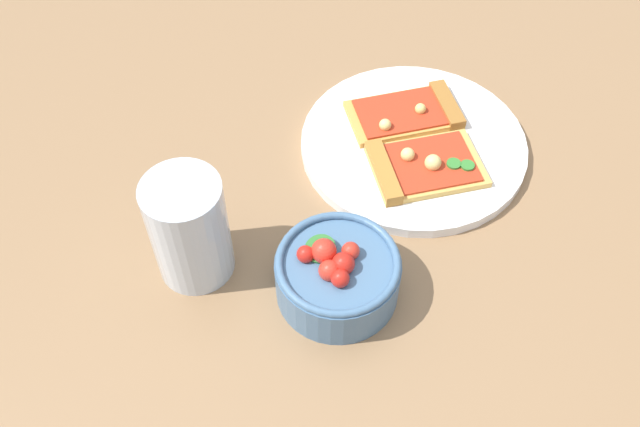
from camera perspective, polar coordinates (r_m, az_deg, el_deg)
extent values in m
plane|color=#93704C|center=(0.85, 5.62, 4.41)|extent=(2.40, 2.40, 0.00)
cylinder|color=white|center=(0.86, 7.62, 5.62)|extent=(0.27, 0.27, 0.01)
cube|color=#E5B256|center=(0.83, 8.72, 3.82)|extent=(0.15, 0.13, 0.01)
cube|color=#B77A33|center=(0.81, 5.19, 3.37)|extent=(0.05, 0.09, 0.02)
cube|color=red|center=(0.82, 8.76, 4.07)|extent=(0.13, 0.11, 0.00)
sphere|color=#F2D87F|center=(0.82, 9.21, 4.13)|extent=(0.02, 0.02, 0.02)
cylinder|color=#388433|center=(0.82, 11.96, 3.87)|extent=(0.02, 0.02, 0.00)
cylinder|color=#388433|center=(0.82, 10.87, 4.02)|extent=(0.02, 0.02, 0.00)
sphere|color=#F2D87F|center=(0.82, 7.17, 4.81)|extent=(0.02, 0.02, 0.02)
cube|color=gold|center=(0.88, 6.81, 8.01)|extent=(0.15, 0.12, 0.01)
cube|color=#A36B2D|center=(0.90, 10.31, 8.71)|extent=(0.05, 0.08, 0.01)
cube|color=red|center=(0.88, 6.84, 8.26)|extent=(0.13, 0.11, 0.00)
sphere|color=#EAD172|center=(0.88, 8.21, 8.47)|extent=(0.01, 0.01, 0.01)
sphere|color=#F2D87F|center=(0.85, 5.35, 7.23)|extent=(0.01, 0.01, 0.01)
cylinder|color=#4C7299|center=(0.72, 1.44, -5.24)|extent=(0.13, 0.13, 0.05)
torus|color=#4C7299|center=(0.69, 1.49, -3.99)|extent=(0.13, 0.13, 0.01)
sphere|color=red|center=(0.68, 0.76, -4.68)|extent=(0.02, 0.02, 0.02)
sphere|color=red|center=(0.69, 0.32, -3.08)|extent=(0.03, 0.03, 0.03)
sphere|color=red|center=(0.68, 1.91, -4.12)|extent=(0.02, 0.02, 0.02)
sphere|color=red|center=(0.69, 2.51, -3.06)|extent=(0.02, 0.02, 0.02)
sphere|color=red|center=(0.68, 1.66, -5.32)|extent=(0.02, 0.02, 0.02)
sphere|color=red|center=(0.69, -1.20, -3.34)|extent=(0.02, 0.02, 0.02)
cylinder|color=#2D722D|center=(0.70, 0.04, -2.91)|extent=(0.05, 0.05, 0.01)
cylinder|color=silver|center=(0.72, -10.63, -1.26)|extent=(0.08, 0.08, 0.13)
cylinder|color=#592D0F|center=(0.72, -10.56, -1.55)|extent=(0.07, 0.07, 0.11)
cube|color=white|center=(0.67, -10.48, -0.15)|extent=(0.03, 0.03, 0.02)
cube|color=white|center=(0.69, -9.98, 1.42)|extent=(0.02, 0.02, 0.02)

